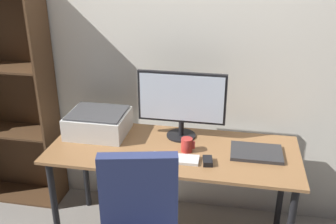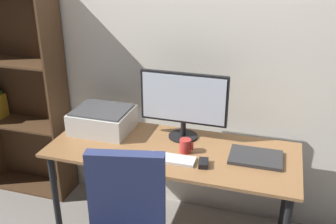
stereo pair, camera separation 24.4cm
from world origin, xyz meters
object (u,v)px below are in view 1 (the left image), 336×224
monitor (182,101)px  bookshelf (4,99)px  mouse (208,161)px  keyboard (175,159)px  laptop (256,152)px  desk (173,160)px  printer (98,123)px  coffee_mug (187,145)px

monitor → bookshelf: bearing=174.2°
monitor → mouse: bearing=-56.7°
monitor → mouse: 0.46m
keyboard → laptop: size_ratio=0.91×
bookshelf → desk: bearing=-13.1°
laptop → bookshelf: bookshelf is taller
laptop → bookshelf: 1.94m
mouse → printer: 0.83m
desk → printer: bearing=167.4°
mouse → laptop: (0.29, 0.17, -0.01)m
coffee_mug → mouse: bearing=-41.1°
printer → bookshelf: 0.87m
monitor → printer: size_ratio=1.47×
desk → bookshelf: bearing=166.9°
keyboard → mouse: 0.20m
mouse → coffee_mug: bearing=130.1°
desk → mouse: mouse is taller
laptop → bookshelf: (-1.92, 0.30, 0.10)m
laptop → bookshelf: size_ratio=0.18×
desk → laptop: size_ratio=5.02×
bookshelf → mouse: bearing=-16.0°
mouse → printer: size_ratio=0.24×
keyboard → coffee_mug: coffee_mug is taller
desk → laptop: 0.54m
printer → bookshelf: bookshelf is taller
mouse → coffee_mug: coffee_mug is taller
desk → bookshelf: size_ratio=0.93×
mouse → bookshelf: bearing=155.2°
mouse → printer: printer is taller
laptop → printer: bearing=174.3°
mouse → printer: bearing=152.5°
mouse → coffee_mug: size_ratio=1.08×
monitor → bookshelf: bookshelf is taller
coffee_mug → laptop: 0.44m
keyboard → laptop: 0.52m
monitor → printer: bearing=-174.2°
monitor → printer: 0.60m
monitor → keyboard: 0.41m
monitor → laptop: (0.50, -0.15, -0.25)m
desk → laptop: (0.53, 0.03, 0.10)m
keyboard → printer: bearing=154.6°
coffee_mug → printer: size_ratio=0.22×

